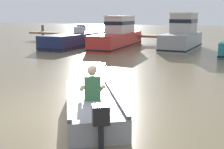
% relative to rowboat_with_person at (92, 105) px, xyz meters
% --- Properties ---
extents(ground_plane, '(120.00, 120.00, 0.00)m').
position_rel_rowboat_with_person_xyz_m(ground_plane, '(-0.86, -0.12, -0.25)').
color(ground_plane, '#7A6B4C').
extents(wooden_dock, '(14.41, 1.57, 1.30)m').
position_rel_rowboat_with_person_xyz_m(wooden_dock, '(-7.70, 15.99, 0.41)').
color(wooden_dock, brown).
rests_on(wooden_dock, ground).
extents(rowboat_with_person, '(2.66, 3.36, 1.19)m').
position_rel_rowboat_with_person_xyz_m(rowboat_with_person, '(0.00, 0.00, 0.00)').
color(rowboat_with_person, gray).
rests_on(rowboat_with_person, ground).
extents(moored_boat_navy, '(2.22, 6.89, 1.53)m').
position_rel_rowboat_with_person_xyz_m(moored_boat_navy, '(-8.17, 12.39, 0.20)').
color(moored_boat_navy, '#19234C').
rests_on(moored_boat_navy, ground).
extents(moored_boat_red, '(2.15, 6.80, 2.18)m').
position_rel_rowboat_with_person_xyz_m(moored_boat_red, '(-5.16, 13.01, 0.56)').
color(moored_boat_red, '#B72D28').
rests_on(moored_boat_red, ground).
extents(moored_boat_grey, '(1.88, 5.10, 2.39)m').
position_rel_rowboat_with_person_xyz_m(moored_boat_grey, '(-0.91, 13.77, 0.64)').
color(moored_boat_grey, gray).
rests_on(moored_boat_grey, ground).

